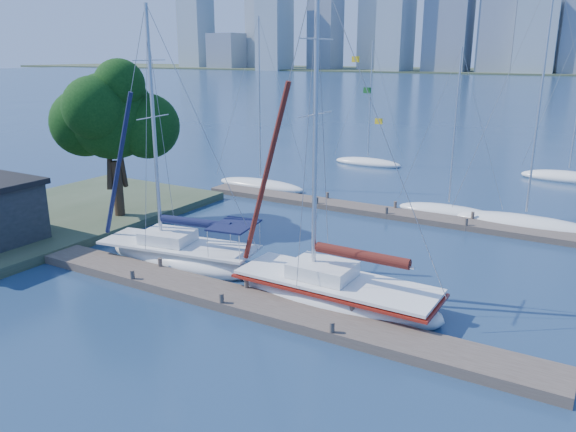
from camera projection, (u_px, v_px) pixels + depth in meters
The scene contains 12 objects.
ground at pixel (235, 303), 23.77m from camera, with size 700.00×700.00×0.00m, color navy.
near_dock at pixel (235, 299), 23.71m from camera, with size 26.00×2.00×0.40m, color #493E35.
far_dock at pixel (406, 215), 36.00m from camera, with size 30.00×1.80×0.36m, color #493E35.
shore at pixel (37, 221), 34.43m from camera, with size 12.00×22.00×0.50m, color #38472D.
tree at pixel (112, 114), 33.15m from camera, with size 7.31×6.68×9.93m.
sailboat_navy at pixel (179, 244), 28.10m from camera, with size 9.06×4.17×13.00m.
sailboat_maroon at pixel (336, 281), 23.49m from camera, with size 9.29×3.14×14.09m.
bg_boat_0 at pixel (261, 185), 44.06m from camera, with size 7.90×3.31×13.07m.
bg_boat_2 at pixel (448, 211), 36.70m from camera, with size 6.75×2.36×10.85m.
bg_boat_3 at pixel (525, 223), 33.94m from camera, with size 8.90×4.10×15.34m.
bg_boat_6 at pixel (368, 162), 53.10m from camera, with size 6.78×3.01×11.55m.
bg_boat_7 at pixel (568, 177), 46.49m from camera, with size 7.45×2.72×14.76m.
Camera 1 is at (12.96, -17.65, 10.22)m, focal length 35.00 mm.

